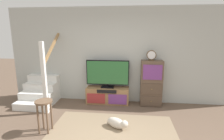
# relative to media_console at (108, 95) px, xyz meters

# --- Properties ---
(back_wall) EXTENTS (6.40, 0.12, 2.70)m
(back_wall) POSITION_rel_media_console_xyz_m (0.30, 0.27, 1.12)
(back_wall) COLOR #B2B7B2
(back_wall) RESTS_ON ground_plane
(area_rug) EXTENTS (2.60, 1.80, 0.01)m
(area_rug) POSITION_rel_media_console_xyz_m (0.30, -1.59, -0.23)
(area_rug) COLOR #847056
(area_rug) RESTS_ON ground_plane
(media_console) EXTENTS (1.21, 0.38, 0.47)m
(media_console) POSITION_rel_media_console_xyz_m (0.00, 0.00, 0.00)
(media_console) COLOR #997047
(media_console) RESTS_ON ground_plane
(television) EXTENTS (1.21, 0.22, 0.78)m
(television) POSITION_rel_media_console_xyz_m (-0.00, 0.02, 0.65)
(television) COLOR black
(television) RESTS_ON media_console
(side_cabinet) EXTENTS (0.58, 0.38, 1.26)m
(side_cabinet) POSITION_rel_media_console_xyz_m (1.21, 0.01, 0.40)
(side_cabinet) COLOR brown
(side_cabinet) RESTS_ON ground_plane
(desk_clock) EXTENTS (0.25, 0.08, 0.28)m
(desk_clock) POSITION_rel_media_console_xyz_m (1.18, -0.00, 1.17)
(desk_clock) COLOR #4C3823
(desk_clock) RESTS_ON side_cabinet
(staircase) EXTENTS (1.00, 1.36, 2.20)m
(staircase) POSITION_rel_media_console_xyz_m (-1.94, 0.01, 0.14)
(staircase) COLOR white
(staircase) RESTS_ON ground_plane
(bar_stool_near) EXTENTS (0.34, 0.34, 0.68)m
(bar_stool_near) POSITION_rel_media_console_xyz_m (-1.06, -1.61, 0.27)
(bar_stool_near) COLOR brown
(bar_stool_near) RESTS_ON ground_plane
(dog) EXTENTS (0.50, 0.39, 0.23)m
(dog) POSITION_rel_media_console_xyz_m (0.39, -1.32, -0.12)
(dog) COLOR beige
(dog) RESTS_ON ground_plane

